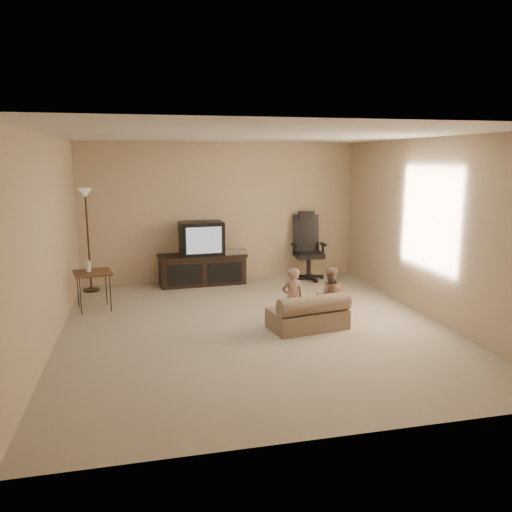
{
  "coord_description": "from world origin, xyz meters",
  "views": [
    {
      "loc": [
        -1.39,
        -6.19,
        2.22
      ],
      "look_at": [
        0.16,
        0.6,
        0.85
      ],
      "focal_mm": 35.0,
      "sensor_mm": 36.0,
      "label": 1
    }
  ],
  "objects": [
    {
      "name": "floor",
      "position": [
        0.0,
        0.0,
        0.0
      ],
      "size": [
        5.5,
        5.5,
        0.0
      ],
      "primitive_type": "plane",
      "color": "#B0A08C",
      "rests_on": "ground"
    },
    {
      "name": "room_shell",
      "position": [
        0.0,
        0.0,
        1.52
      ],
      "size": [
        5.5,
        5.5,
        5.5
      ],
      "color": "silver",
      "rests_on": "floor"
    },
    {
      "name": "tv_stand",
      "position": [
        -0.39,
        2.49,
        0.47
      ],
      "size": [
        1.59,
        0.66,
        1.12
      ],
      "rotation": [
        0.0,
        0.0,
        0.06
      ],
      "color": "black",
      "rests_on": "floor"
    },
    {
      "name": "office_chair",
      "position": [
        1.55,
        2.43,
        0.45
      ],
      "size": [
        0.62,
        0.65,
        1.25
      ],
      "rotation": [
        0.0,
        0.0,
        -0.08
      ],
      "color": "black",
      "rests_on": "floor"
    },
    {
      "name": "side_table",
      "position": [
        -2.16,
        1.31,
        0.56
      ],
      "size": [
        0.61,
        0.61,
        0.78
      ],
      "rotation": [
        0.0,
        0.0,
        0.21
      ],
      "color": "brown",
      "rests_on": "floor"
    },
    {
      "name": "floor_lamp",
      "position": [
        -2.3,
        2.42,
        1.26
      ],
      "size": [
        0.27,
        0.27,
        1.73
      ],
      "color": "black",
      "rests_on": "floor"
    },
    {
      "name": "child_sofa",
      "position": [
        0.69,
        -0.23,
        0.2
      ],
      "size": [
        1.07,
        0.72,
        0.49
      ],
      "rotation": [
        0.0,
        0.0,
        0.16
      ],
      "color": "#8B755E",
      "rests_on": "floor"
    },
    {
      "name": "toddler_left",
      "position": [
        0.48,
        -0.14,
        0.41
      ],
      "size": [
        0.3,
        0.23,
        0.82
      ],
      "primitive_type": "imported",
      "rotation": [
        0.0,
        0.0,
        3.16
      ],
      "color": "tan",
      "rests_on": "floor"
    },
    {
      "name": "toddler_right",
      "position": [
        1.0,
        -0.13,
        0.4
      ],
      "size": [
        0.44,
        0.33,
        0.8
      ],
      "primitive_type": "imported",
      "rotation": [
        0.0,
        0.0,
        2.81
      ],
      "color": "tan",
      "rests_on": "floor"
    }
  ]
}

